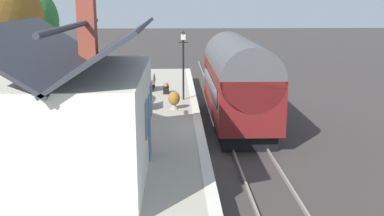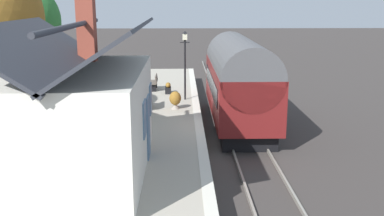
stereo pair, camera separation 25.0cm
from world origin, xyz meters
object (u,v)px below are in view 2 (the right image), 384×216
Objects in this scene: bench_mid_platform at (155,82)px; bench_platform_end at (148,99)px; station_building at (78,118)px; train at (239,81)px; planter_edge_near at (175,100)px; lamp_post_platform at (185,52)px; planter_bench_right at (76,120)px; planter_edge_far at (113,73)px; planter_by_door at (168,88)px; tree_distant at (12,5)px; tree_far_left at (17,21)px.

bench_platform_end is at bearing 179.26° from bench_mid_platform.
bench_mid_platform is (12.93, -1.53, -1.24)m from station_building.
planter_edge_near is (-0.23, 3.12, -0.86)m from train.
planter_bench_right is at bearing 138.82° from lamp_post_platform.
bench_platform_end is 1.92× the size of planter_edge_far.
tree_distant reaches higher than planter_by_door.
train is at bearing -64.86° from planter_bench_right.
tree_distant reaches higher than planter_edge_far.
bench_mid_platform reaches higher than planter_bench_right.
planter_edge_near reaches higher than planter_bench_right.
train reaches higher than planter_edge_near.
bench_mid_platform is 0.99× the size of bench_platform_end.
station_building reaches higher than planter_edge_near.
tree_far_left is at bearing 84.20° from train.
lamp_post_platform is at bearing -146.42° from bench_mid_platform.
planter_bench_right is 16.63m from tree_distant.
planter_edge_near is (-4.78, -1.28, -0.02)m from bench_mid_platform.
train is 5.14m from planter_by_door.
bench_platform_end is 15.51m from tree_distant.
planter_edge_far is (8.36, 2.93, -0.09)m from bench_platform_end.
planter_by_door is 0.08× the size of tree_distant.
bench_platform_end is at bearing -10.03° from station_building.
planter_bench_right is 1.33× the size of planter_by_door.
bench_platform_end is (8.30, -1.47, -1.24)m from station_building.
lamp_post_platform is 0.51× the size of tree_far_left.
bench_mid_platform is at bearing 15.01° from planter_edge_near.
planter_bench_right is 7.33m from lamp_post_platform.
planter_bench_right is (5.00, 1.29, -1.42)m from station_building.
planter_bench_right is 0.26× the size of lamp_post_platform.
tree_far_left is at bearing 108.51° from planter_by_door.
planter_edge_near is at bearing -96.38° from bench_platform_end.
planter_edge_near is at bearing 166.70° from lamp_post_platform.
planter_bench_right is (-7.94, 2.82, -0.17)m from bench_mid_platform.
bench_mid_platform is at bearing -121.46° from tree_distant.
station_building reaches higher than train.
tree_far_left is at bearing 39.09° from planter_bench_right.
planter_edge_far is 0.10× the size of tree_far_left.
planter_edge_far is at bearing 41.78° from train.
planter_edge_far is (8.28, 7.40, -0.93)m from train.
station_building is at bearing 169.97° from bench_platform_end.
station_building is at bearing 168.84° from planter_by_door.
station_building reaches higher than planter_bench_right.
train is at bearing -35.27° from station_building.
tree_distant reaches higher than planter_edge_near.
lamp_post_platform reaches higher than planter_bench_right.
tree_far_left is (1.34, 7.76, 3.70)m from planter_edge_near.
station_building is at bearing -174.98° from planter_edge_far.
planter_edge_near is at bearing -99.78° from tree_far_left.
train is 6.38m from bench_mid_platform.
tree_distant is at bearing 43.03° from bench_platform_end.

